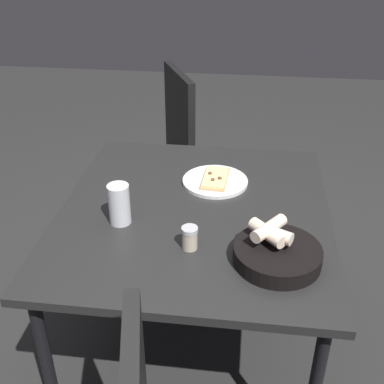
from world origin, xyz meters
The scene contains 7 objects.
ground centered at (0.00, 0.00, 0.00)m, with size 8.00×8.00×0.00m, color #282828.
dining_table centered at (0.00, 0.00, 0.65)m, with size 1.06×0.95×0.71m.
pizza_plate centered at (0.20, -0.06, 0.72)m, with size 0.25×0.25×0.04m.
bread_basket centered at (-0.26, -0.28, 0.74)m, with size 0.27×0.27×0.12m.
beer_glass centered at (-0.12, 0.24, 0.77)m, with size 0.07×0.07×0.14m.
pepper_shaker centered at (-0.23, -0.01, 0.74)m, with size 0.05×0.05×0.08m.
chair_far centered at (0.81, 0.29, 0.53)m, with size 0.59×0.59×0.94m.
Camera 1 is at (-1.44, -0.17, 1.63)m, focal length 44.96 mm.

